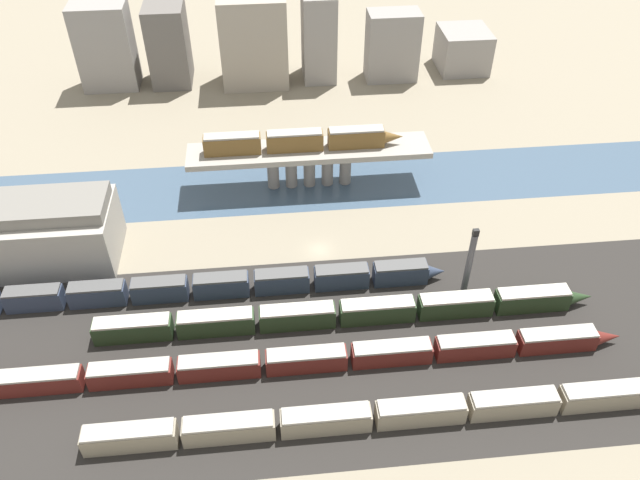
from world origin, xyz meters
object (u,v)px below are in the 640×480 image
Objects in this scene: train_yard_far at (346,313)px; signal_tower at (469,263)px; train_on_bridge at (301,140)px; train_yard_mid at (274,362)px; train_yard_outer at (197,287)px; warehouse_building at (43,231)px; train_yard_near at (431,411)px.

signal_tower is at bearing 12.94° from train_yard_far.
train_on_bridge is 50.06m from train_yard_mid.
warehouse_building reaches higher than train_yard_outer.
warehouse_building is at bearing 157.88° from train_yard_far.
train_yard_near is (13.88, -59.51, -9.17)m from train_on_bridge.
train_yard_far is (4.25, -39.71, -9.07)m from train_on_bridge.
warehouse_building is (-48.17, -18.41, -4.85)m from train_on_bridge.
train_on_bridge is 0.47× the size of train_yard_outer.
signal_tower is (25.78, -34.76, -4.24)m from train_on_bridge.
train_on_bridge reaches higher than train_yard_far.
signal_tower is (33.93, 13.75, 5.05)m from train_yard_mid.
train_yard_far is at bearing 115.92° from train_yard_near.
train_yard_near is at bearing -115.70° from signal_tower.
train_yard_far is at bearing -19.10° from train_yard_outer.
signal_tower reaches higher than train_yard_near.
train_on_bridge is 0.37× the size of train_yard_mid.
train_yard_near is 1.14× the size of train_yard_outer.
train_yard_outer is 6.15× the size of signal_tower.
train_yard_far is 0.96× the size of train_yard_outer.
train_yard_far is 22.61m from signal_tower.
train_yard_far is 5.93× the size of signal_tower.
train_yard_outer is at bearing 125.53° from train_yard_mid.
train_yard_mid is at bearing -144.63° from train_yard_far.
train_yard_mid is 4.36× the size of warehouse_building.
warehouse_building is at bearing 155.27° from train_yard_outer.
train_on_bridge reaches higher than train_yard_near.
train_on_bridge is 43.49m from signal_tower.
train_yard_near is at bearing -64.08° from train_yard_far.
train_yard_mid is at bearing -54.47° from train_yard_outer.
train_yard_outer is (-12.42, 17.39, 0.25)m from train_yard_mid.
train_yard_outer is at bearing 140.50° from train_yard_near.
train_yard_near is 24.62m from train_yard_mid.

